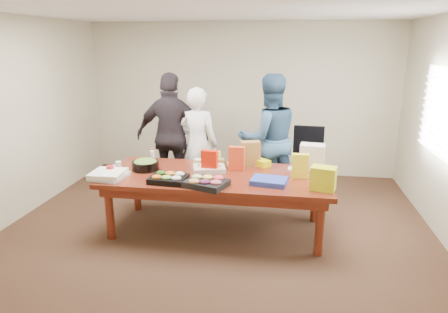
% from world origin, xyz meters
% --- Properties ---
extents(floor, '(5.50, 5.00, 0.02)m').
position_xyz_m(floor, '(0.00, 0.00, -0.01)').
color(floor, '#47301E').
rests_on(floor, ground).
extents(ceiling, '(5.50, 5.00, 0.02)m').
position_xyz_m(ceiling, '(0.00, 0.00, 2.71)').
color(ceiling, white).
rests_on(ceiling, wall_back).
extents(wall_back, '(5.50, 0.04, 2.70)m').
position_xyz_m(wall_back, '(0.00, 2.50, 1.35)').
color(wall_back, beige).
rests_on(wall_back, floor).
extents(wall_front, '(5.50, 0.04, 2.70)m').
position_xyz_m(wall_front, '(0.00, -2.50, 1.35)').
color(wall_front, beige).
rests_on(wall_front, floor).
extents(wall_left, '(0.04, 5.00, 2.70)m').
position_xyz_m(wall_left, '(-2.75, 0.00, 1.35)').
color(wall_left, beige).
rests_on(wall_left, floor).
extents(window_panel, '(0.03, 1.40, 1.10)m').
position_xyz_m(window_panel, '(2.72, 0.60, 1.50)').
color(window_panel, white).
rests_on(window_panel, wall_right).
extents(window_blinds, '(0.04, 1.36, 1.00)m').
position_xyz_m(window_blinds, '(2.68, 0.60, 1.50)').
color(window_blinds, beige).
rests_on(window_blinds, wall_right).
extents(conference_table, '(2.80, 1.20, 0.75)m').
position_xyz_m(conference_table, '(0.00, 0.00, 0.38)').
color(conference_table, '#4C1C0F').
rests_on(conference_table, floor).
extents(office_chair, '(0.60, 0.60, 1.08)m').
position_xyz_m(office_chair, '(1.17, 1.13, 0.54)').
color(office_chair, black).
rests_on(office_chair, floor).
extents(person_center, '(0.68, 0.50, 1.72)m').
position_xyz_m(person_center, '(-0.48, 1.04, 0.86)').
color(person_center, white).
rests_on(person_center, floor).
extents(person_right, '(1.12, 1.00, 1.92)m').
position_xyz_m(person_right, '(0.58, 1.13, 0.96)').
color(person_right, '#305276').
rests_on(person_right, floor).
extents(person_left, '(1.14, 0.51, 1.92)m').
position_xyz_m(person_left, '(-0.89, 1.08, 0.96)').
color(person_left, black).
rests_on(person_left, floor).
extents(veggie_tray, '(0.45, 0.36, 0.06)m').
position_xyz_m(veggie_tray, '(-0.52, -0.35, 0.78)').
color(veggie_tray, black).
rests_on(veggie_tray, conference_table).
extents(fruit_tray, '(0.54, 0.48, 0.07)m').
position_xyz_m(fruit_tray, '(-0.05, -0.44, 0.78)').
color(fruit_tray, black).
rests_on(fruit_tray, conference_table).
extents(sheet_cake, '(0.46, 0.39, 0.07)m').
position_xyz_m(sheet_cake, '(-0.12, 0.10, 0.78)').
color(sheet_cake, silver).
rests_on(sheet_cake, conference_table).
extents(salad_bowl, '(0.43, 0.43, 0.11)m').
position_xyz_m(salad_bowl, '(-0.95, 0.05, 0.81)').
color(salad_bowl, black).
rests_on(salad_bowl, conference_table).
extents(chip_bag_blue, '(0.45, 0.36, 0.06)m').
position_xyz_m(chip_bag_blue, '(0.66, -0.23, 0.78)').
color(chip_bag_blue, '#283DA9').
rests_on(chip_bag_blue, conference_table).
extents(chip_bag_red, '(0.21, 0.10, 0.29)m').
position_xyz_m(chip_bag_red, '(-0.10, 0.05, 0.90)').
color(chip_bag_red, red).
rests_on(chip_bag_red, conference_table).
extents(chip_bag_yellow, '(0.20, 0.08, 0.30)m').
position_xyz_m(chip_bag_yellow, '(1.02, 0.04, 0.90)').
color(chip_bag_yellow, yellow).
rests_on(chip_bag_yellow, conference_table).
extents(chip_bag_orange, '(0.20, 0.09, 0.31)m').
position_xyz_m(chip_bag_orange, '(0.22, 0.22, 0.91)').
color(chip_bag_orange, '#DD431C').
rests_on(chip_bag_orange, conference_table).
extents(mayo_jar, '(0.10, 0.10, 0.15)m').
position_xyz_m(mayo_jar, '(-0.07, 0.45, 0.82)').
color(mayo_jar, silver).
rests_on(mayo_jar, conference_table).
extents(mustard_bottle, '(0.08, 0.08, 0.18)m').
position_xyz_m(mustard_bottle, '(-0.06, 0.44, 0.84)').
color(mustard_bottle, '#F7F235').
rests_on(mustard_bottle, conference_table).
extents(dressing_bottle, '(0.08, 0.08, 0.20)m').
position_xyz_m(dressing_bottle, '(-0.97, 0.36, 0.85)').
color(dressing_bottle, brown).
rests_on(dressing_bottle, conference_table).
extents(ranch_bottle, '(0.07, 0.07, 0.19)m').
position_xyz_m(ranch_bottle, '(-0.94, 0.30, 0.84)').
color(ranch_bottle, silver).
rests_on(ranch_bottle, conference_table).
extents(banana_bunch, '(0.30, 0.28, 0.09)m').
position_xyz_m(banana_bunch, '(0.51, 0.46, 0.79)').
color(banana_bunch, '#DEDB06').
rests_on(banana_bunch, conference_table).
extents(bread_loaf, '(0.28, 0.13, 0.11)m').
position_xyz_m(bread_loaf, '(-0.10, 0.34, 0.80)').
color(bread_loaf, olive).
rests_on(bread_loaf, conference_table).
extents(kraft_bag, '(0.28, 0.21, 0.33)m').
position_xyz_m(kraft_bag, '(0.37, 0.45, 0.92)').
color(kraft_bag, olive).
rests_on(kraft_bag, conference_table).
extents(red_cup, '(0.10, 0.10, 0.12)m').
position_xyz_m(red_cup, '(-1.30, -0.23, 0.81)').
color(red_cup, '#A71E26').
rests_on(red_cup, conference_table).
extents(clear_cup_a, '(0.09, 0.09, 0.11)m').
position_xyz_m(clear_cup_a, '(-1.30, -0.18, 0.80)').
color(clear_cup_a, white).
rests_on(clear_cup_a, conference_table).
extents(clear_cup_b, '(0.09, 0.09, 0.11)m').
position_xyz_m(clear_cup_b, '(-1.30, 0.01, 0.80)').
color(clear_cup_b, white).
rests_on(clear_cup_b, conference_table).
extents(pizza_box_lower, '(0.43, 0.43, 0.04)m').
position_xyz_m(pizza_box_lower, '(-1.27, -0.34, 0.77)').
color(pizza_box_lower, white).
rests_on(pizza_box_lower, conference_table).
extents(pizza_box_upper, '(0.39, 0.39, 0.04)m').
position_xyz_m(pizza_box_upper, '(-1.28, -0.35, 0.82)').
color(pizza_box_upper, white).
rests_on(pizza_box_upper, pizza_box_lower).
extents(plate_a, '(0.29, 0.29, 0.02)m').
position_xyz_m(plate_a, '(1.00, 0.38, 0.76)').
color(plate_a, white).
rests_on(plate_a, conference_table).
extents(plate_b, '(0.27, 0.27, 0.02)m').
position_xyz_m(plate_b, '(0.47, 0.52, 0.76)').
color(plate_b, '#ECE7CE').
rests_on(plate_b, conference_table).
extents(dip_bowl_a, '(0.15, 0.15, 0.06)m').
position_xyz_m(dip_bowl_a, '(0.15, 0.36, 0.78)').
color(dip_bowl_a, '#F8E7CB').
rests_on(dip_bowl_a, conference_table).
extents(dip_bowl_b, '(0.17, 0.17, 0.05)m').
position_xyz_m(dip_bowl_b, '(-0.34, 0.46, 0.78)').
color(dip_bowl_b, beige).
rests_on(dip_bowl_b, conference_table).
extents(grocery_bag_white, '(0.33, 0.26, 0.33)m').
position_xyz_m(grocery_bag_white, '(1.18, 0.42, 0.92)').
color(grocery_bag_white, silver).
rests_on(grocery_bag_white, conference_table).
extents(grocery_bag_yellow, '(0.30, 0.24, 0.27)m').
position_xyz_m(grocery_bag_yellow, '(1.26, -0.34, 0.88)').
color(grocery_bag_yellow, '#CED616').
rests_on(grocery_bag_yellow, conference_table).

